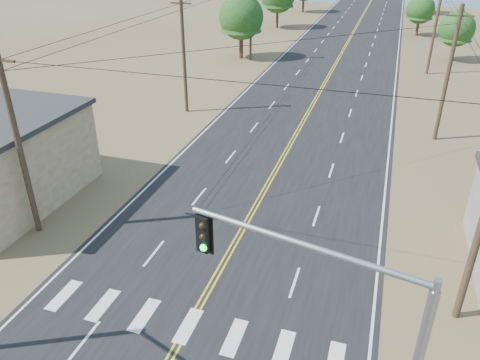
% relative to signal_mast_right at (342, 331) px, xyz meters
% --- Properties ---
extents(road, '(15.00, 200.00, 0.02)m').
position_rel_signal_mast_right_xyz_m(road, '(-6.16, 25.60, -5.21)').
color(road, black).
rests_on(road, ground).
extents(utility_pole_left_near, '(1.80, 0.30, 10.00)m').
position_rel_signal_mast_right_xyz_m(utility_pole_left_near, '(-16.66, 7.60, -0.10)').
color(utility_pole_left_near, '#4C3826').
rests_on(utility_pole_left_near, ground).
extents(utility_pole_left_mid, '(1.80, 0.30, 10.00)m').
position_rel_signal_mast_right_xyz_m(utility_pole_left_mid, '(-16.66, 27.60, -0.10)').
color(utility_pole_left_mid, '#4C3826').
rests_on(utility_pole_left_mid, ground).
extents(utility_pole_left_far, '(1.80, 0.30, 10.00)m').
position_rel_signal_mast_right_xyz_m(utility_pole_left_far, '(-16.66, 47.60, -0.10)').
color(utility_pole_left_far, '#4C3826').
rests_on(utility_pole_left_far, ground).
extents(utility_pole_right_mid, '(1.80, 0.30, 10.00)m').
position_rel_signal_mast_right_xyz_m(utility_pole_right_mid, '(4.34, 27.60, -0.10)').
color(utility_pole_right_mid, '#4C3826').
rests_on(utility_pole_right_mid, ground).
extents(utility_pole_right_far, '(1.80, 0.30, 10.00)m').
position_rel_signal_mast_right_xyz_m(utility_pole_right_far, '(4.34, 47.60, -0.10)').
color(utility_pole_right_far, '#4C3826').
rests_on(utility_pole_right_far, ground).
extents(signal_mast_right, '(6.42, 1.63, 7.70)m').
position_rel_signal_mast_right_xyz_m(signal_mast_right, '(0.00, 0.00, 0.00)').
color(signal_mast_right, gray).
rests_on(signal_mast_right, ground).
extents(tree_left_near, '(5.51, 5.51, 9.19)m').
position_rel_signal_mast_right_xyz_m(tree_left_near, '(-18.12, 48.28, 0.40)').
color(tree_left_near, '#3F2D1E').
rests_on(tree_left_near, ground).
extents(tree_right_near, '(4.23, 4.23, 7.05)m').
position_rel_signal_mast_right_xyz_m(tree_right_near, '(7.35, 54.92, -0.91)').
color(tree_right_near, '#3F2D1E').
rests_on(tree_right_near, ground).
extents(tree_right_mid, '(4.21, 4.21, 7.01)m').
position_rel_signal_mast_right_xyz_m(tree_right_mid, '(3.46, 70.68, -0.93)').
color(tree_right_mid, '#3F2D1E').
rests_on(tree_right_mid, ground).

